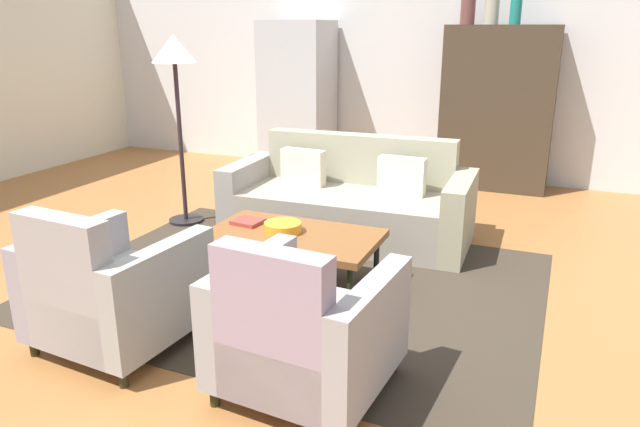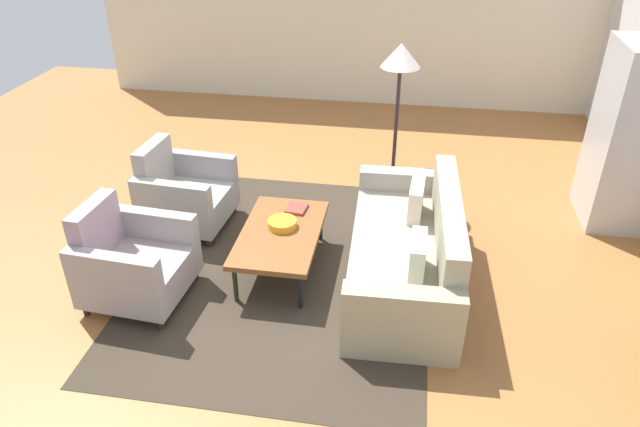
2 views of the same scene
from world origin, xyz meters
TOP-DOWN VIEW (x-y plane):
  - ground_plane at (0.00, 0.00)m, footprint 11.01×11.01m
  - wall_left at (-4.59, 0.00)m, footprint 0.12×7.54m
  - area_rug at (0.01, 0.09)m, footprint 3.40×2.60m
  - couch at (0.00, 1.23)m, footprint 2.13×0.97m
  - coffee_table at (0.01, 0.04)m, footprint 1.20×0.70m
  - armchair_left at (-0.60, -1.12)m, footprint 0.86×0.86m
  - armchair_right at (0.60, -1.12)m, footprint 0.86×0.86m
  - fruit_bowl at (-0.07, 0.04)m, footprint 0.26×0.26m
  - book_stack at (-0.39, 0.11)m, footprint 0.22×0.20m
  - refrigerator at (-1.46, 3.32)m, footprint 0.80×0.73m
  - floor_lamp at (-1.56, 0.97)m, footprint 0.40×0.40m

SIDE VIEW (x-z plane):
  - ground_plane at x=0.00m, z-range 0.00..0.00m
  - area_rug at x=0.01m, z-range 0.00..0.01m
  - couch at x=0.00m, z-range -0.14..0.72m
  - armchair_left at x=-0.60m, z-range -0.10..0.78m
  - armchair_right at x=0.60m, z-range -0.10..0.78m
  - coffee_table at x=0.01m, z-range 0.17..0.57m
  - book_stack at x=-0.39m, z-range 0.40..0.43m
  - fruit_bowl at x=-0.07m, z-range 0.40..0.47m
  - refrigerator at x=-1.46m, z-range 0.00..1.85m
  - wall_left at x=-4.59m, z-range 0.00..2.80m
  - floor_lamp at x=-1.56m, z-range 0.58..2.30m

